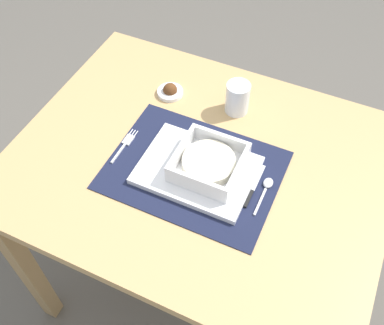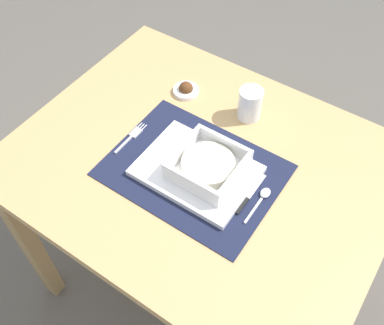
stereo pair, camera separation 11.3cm
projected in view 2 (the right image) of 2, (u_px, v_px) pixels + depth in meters
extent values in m
plane|color=#59544C|center=(198.00, 280.00, 1.76)|extent=(6.00, 6.00, 0.00)
cube|color=tan|center=(201.00, 165.00, 1.18)|extent=(0.97, 0.77, 0.03)
cube|color=#A48252|center=(30.00, 243.00, 1.46)|extent=(0.05, 0.05, 0.72)
cube|color=#A48252|center=(155.00, 119.00, 1.80)|extent=(0.05, 0.05, 0.72)
cube|color=#A48252|center=(364.00, 226.00, 1.50)|extent=(0.05, 0.05, 0.72)
cube|color=#191E38|center=(192.00, 169.00, 1.15)|extent=(0.43, 0.33, 0.00)
cube|color=white|center=(196.00, 171.00, 1.14)|extent=(0.29, 0.21, 0.02)
cube|color=white|center=(208.00, 169.00, 1.13)|extent=(0.16, 0.16, 0.01)
cube|color=white|center=(183.00, 150.00, 1.13)|extent=(0.01, 0.16, 0.04)
cube|color=white|center=(235.00, 177.00, 1.08)|extent=(0.01, 0.16, 0.04)
cube|color=white|center=(191.00, 184.00, 1.07)|extent=(0.14, 0.01, 0.04)
cube|color=white|center=(224.00, 143.00, 1.14)|extent=(0.14, 0.01, 0.04)
cylinder|color=beige|center=(208.00, 165.00, 1.11)|extent=(0.13, 0.13, 0.03)
cube|color=silver|center=(123.00, 145.00, 1.20)|extent=(0.01, 0.07, 0.00)
cube|color=silver|center=(136.00, 133.00, 1.23)|extent=(0.02, 0.04, 0.00)
cylinder|color=silver|center=(140.00, 125.00, 1.24)|extent=(0.00, 0.02, 0.00)
cylinder|color=silver|center=(142.00, 126.00, 1.24)|extent=(0.00, 0.02, 0.00)
cylinder|color=silver|center=(144.00, 128.00, 1.24)|extent=(0.00, 0.02, 0.00)
cube|color=silver|center=(253.00, 211.00, 1.07)|extent=(0.01, 0.08, 0.00)
ellipsoid|color=silver|center=(265.00, 193.00, 1.10)|extent=(0.02, 0.03, 0.01)
cube|color=black|center=(242.00, 206.00, 1.08)|extent=(0.01, 0.05, 0.01)
cube|color=silver|center=(256.00, 186.00, 1.12)|extent=(0.01, 0.09, 0.00)
cylinder|color=white|center=(250.00, 104.00, 1.24)|extent=(0.07, 0.07, 0.09)
cylinder|color=gold|center=(249.00, 109.00, 1.25)|extent=(0.05, 0.05, 0.05)
cylinder|color=white|center=(186.00, 91.00, 1.33)|extent=(0.08, 0.08, 0.01)
sphere|color=#593319|center=(186.00, 88.00, 1.32)|extent=(0.04, 0.04, 0.04)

